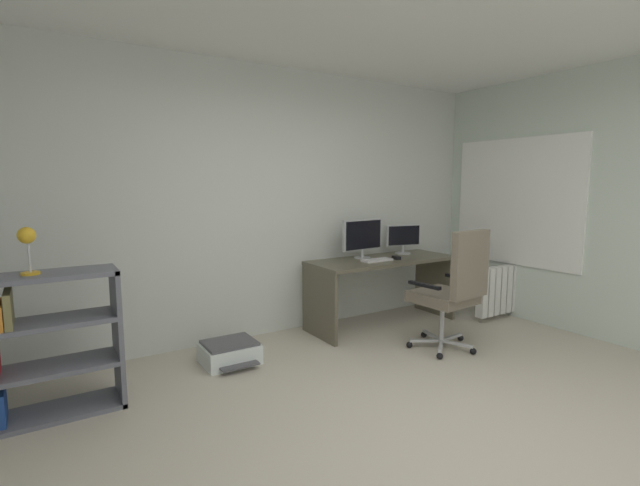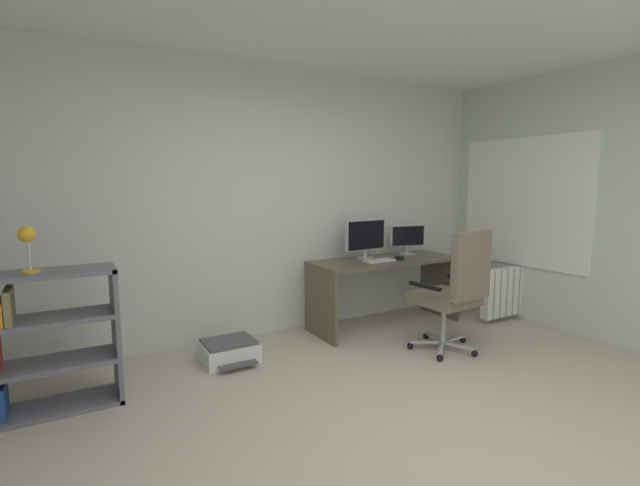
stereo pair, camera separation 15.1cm
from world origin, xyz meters
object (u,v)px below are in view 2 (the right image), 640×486
object	(u,v)px
monitor_main	(365,236)
computer_mouse	(399,258)
radiator	(513,290)
desk	(385,276)
monitor_secondary	(407,237)
printer	(229,351)
office_chair	(455,288)
bookshelf	(26,345)
keyboard	(379,260)
desk_lamp	(27,240)

from	to	relation	value
monitor_main	computer_mouse	distance (m)	0.43
monitor_main	radiator	distance (m)	1.83
desk	computer_mouse	bearing A→B (deg)	-49.82
monitor_secondary	printer	distance (m)	2.39
monitor_secondary	office_chair	bearing A→B (deg)	-109.74
computer_mouse	office_chair	bearing A→B (deg)	-81.78
bookshelf	keyboard	bearing A→B (deg)	4.66
monitor_secondary	printer	bearing A→B (deg)	-173.09
radiator	office_chair	bearing A→B (deg)	-163.04
desk_lamp	bookshelf	bearing A→B (deg)	179.22
monitor_secondary	office_chair	distance (m)	1.21
monitor_main	printer	xyz separation A→B (m)	(-1.63, -0.27, -0.88)
bookshelf	desk_lamp	bearing A→B (deg)	-0.78
monitor_secondary	computer_mouse	xyz separation A→B (m)	(-0.33, -0.26, -0.18)
printer	bookshelf	bearing A→B (deg)	-171.50
desk	monitor_secondary	size ratio (longest dim) A/B	3.92
bookshelf	radiator	distance (m)	4.67
computer_mouse	desk_lamp	size ratio (longest dim) A/B	0.33
keyboard	radiator	distance (m)	1.67
keyboard	desk_lamp	world-z (taller)	desk_lamp
office_chair	desk_lamp	size ratio (longest dim) A/B	3.73
bookshelf	printer	size ratio (longest dim) A/B	2.07
keyboard	office_chair	bearing A→B (deg)	-79.14
monitor_secondary	monitor_main	bearing A→B (deg)	-179.98
desk	office_chair	distance (m)	0.96
monitor_secondary	desk_lamp	size ratio (longest dim) A/B	1.38
monitor_main	desk_lamp	xyz separation A→B (m)	(-3.03, -0.49, 0.20)
printer	monitor_secondary	bearing A→B (deg)	6.91
desk	printer	world-z (taller)	desk
desk	desk_lamp	distance (m)	3.27
computer_mouse	bookshelf	world-z (taller)	bookshelf
monitor_secondary	office_chair	size ratio (longest dim) A/B	0.37
monitor_main	bookshelf	distance (m)	3.16
keyboard	bookshelf	size ratio (longest dim) A/B	0.35
desk	desk_lamp	xyz separation A→B (m)	(-3.19, -0.34, 0.63)
office_chair	monitor_secondary	bearing A→B (deg)	70.26
desk	monitor_main	world-z (taller)	monitor_main
office_chair	printer	xyz separation A→B (m)	(-1.83, 0.83, -0.52)
bookshelf	desk_lamp	xyz separation A→B (m)	(0.06, -0.00, 0.69)
monitor_secondary	computer_mouse	distance (m)	0.45
bookshelf	printer	bearing A→B (deg)	8.50
bookshelf	printer	distance (m)	1.52
keyboard	radiator	size ratio (longest dim) A/B	0.37
monitor_main	keyboard	distance (m)	0.33
bookshelf	desk_lamp	size ratio (longest dim) A/B	3.17
keyboard	bookshelf	xyz separation A→B (m)	(-3.10, -0.25, -0.26)
printer	computer_mouse	bearing A→B (deg)	0.40
computer_mouse	radiator	size ratio (longest dim) A/B	0.11
office_chair	monitor_main	bearing A→B (deg)	99.95
desk	bookshelf	world-z (taller)	bookshelf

